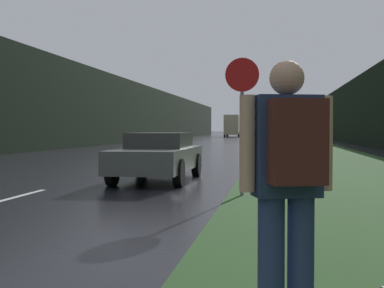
{
  "coord_description": "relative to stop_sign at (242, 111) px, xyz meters",
  "views": [
    {
      "loc": [
        5.12,
        -1.06,
        1.36
      ],
      "look_at": [
        2.71,
        14.49,
        0.92
      ],
      "focal_mm": 50.0,
      "sensor_mm": 36.0,
      "label": 1
    }
  ],
  "objects": [
    {
      "name": "grass_verge",
      "position": [
        2.71,
        30.25,
        -1.71
      ],
      "size": [
        6.0,
        240.0,
        0.02
      ],
      "primitive_type": "cube",
      "color": "#26471E",
      "rests_on": "ground_plane"
    },
    {
      "name": "lane_stripe_b",
      "position": [
        -4.47,
        -1.04,
        -1.72
      ],
      "size": [
        0.12,
        3.0,
        0.01
      ],
      "primitive_type": "cube",
      "color": "silver",
      "rests_on": "ground_plane"
    },
    {
      "name": "lane_stripe_c",
      "position": [
        -4.47,
        5.96,
        -1.72
      ],
      "size": [
        0.12,
        3.0,
        0.01
      ],
      "primitive_type": "cube",
      "color": "silver",
      "rests_on": "ground_plane"
    },
    {
      "name": "lane_stripe_d",
      "position": [
        -4.47,
        12.96,
        -1.72
      ],
      "size": [
        0.12,
        3.0,
        0.01
      ],
      "primitive_type": "cube",
      "color": "silver",
      "rests_on": "ground_plane"
    },
    {
      "name": "lane_stripe_e",
      "position": [
        -4.47,
        19.96,
        -1.72
      ],
      "size": [
        0.12,
        3.0,
        0.01
      ],
      "primitive_type": "cube",
      "color": "silver",
      "rests_on": "ground_plane"
    },
    {
      "name": "treeline_far_side",
      "position": [
        -14.64,
        40.25,
        1.41
      ],
      "size": [
        2.0,
        140.0,
        6.27
      ],
      "primitive_type": "cube",
      "color": "black",
      "rests_on": "ground_plane"
    },
    {
      "name": "treeline_near_side",
      "position": [
        8.71,
        40.25,
        1.25
      ],
      "size": [
        2.0,
        140.0,
        5.95
      ],
      "primitive_type": "cube",
      "color": "black",
      "rests_on": "ground_plane"
    },
    {
      "name": "stop_sign",
      "position": [
        0.0,
        0.0,
        0.0
      ],
      "size": [
        0.68,
        0.07,
        2.8
      ],
      "color": "slate",
      "rests_on": "ground_plane"
    },
    {
      "name": "hitchhiker_with_backpack",
      "position": [
        0.74,
        -7.3,
        -0.68
      ],
      "size": [
        0.61,
        0.51,
        1.81
      ],
      "rotation": [
        0.0,
        0.0,
        0.3
      ],
      "color": "navy",
      "rests_on": "ground_plane"
    },
    {
      "name": "car_passing_near",
      "position": [
        -2.38,
        2.97,
        -1.06
      ],
      "size": [
        1.82,
        4.62,
        1.26
      ],
      "rotation": [
        0.0,
        0.0,
        3.14
      ],
      "color": "#4C514C",
      "rests_on": "ground_plane"
    },
    {
      "name": "delivery_truck",
      "position": [
        -6.55,
        81.96,
        0.25
      ],
      "size": [
        2.65,
        7.88,
        3.76
      ],
      "color": "#6E684F",
      "rests_on": "ground_plane"
    }
  ]
}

